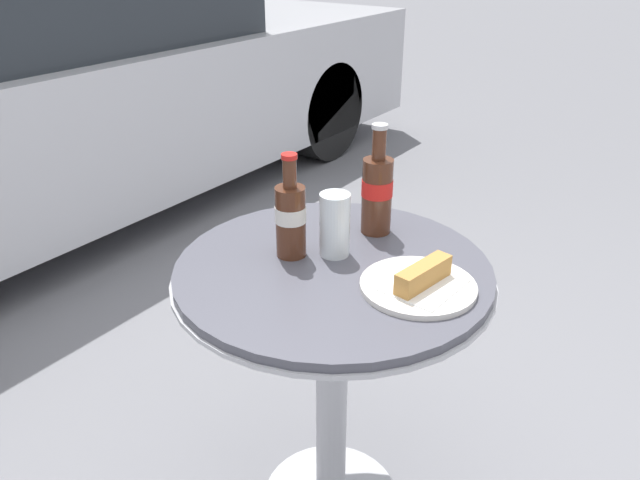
{
  "coord_description": "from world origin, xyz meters",
  "views": [
    {
      "loc": [
        -0.97,
        -0.65,
        1.36
      ],
      "look_at": [
        0.0,
        0.03,
        0.76
      ],
      "focal_mm": 35.0,
      "sensor_mm": 36.0,
      "label": 1
    }
  ],
  "objects_px": {
    "cola_bottle_left": "(377,191)",
    "bistro_table": "(332,328)",
    "cola_bottle_right": "(291,217)",
    "drinking_glass": "(335,227)",
    "parked_car": "(38,85)",
    "lunch_plate_near": "(419,283)"
  },
  "relations": [
    {
      "from": "cola_bottle_left",
      "to": "lunch_plate_near",
      "type": "relative_size",
      "value": 1.12
    },
    {
      "from": "bistro_table",
      "to": "parked_car",
      "type": "relative_size",
      "value": 0.16
    },
    {
      "from": "lunch_plate_near",
      "to": "parked_car",
      "type": "bearing_deg",
      "value": 72.64
    },
    {
      "from": "cola_bottle_right",
      "to": "parked_car",
      "type": "bearing_deg",
      "value": 69.86
    },
    {
      "from": "bistro_table",
      "to": "lunch_plate_near",
      "type": "xyz_separation_m",
      "value": [
        0.02,
        -0.2,
        0.18
      ]
    },
    {
      "from": "drinking_glass",
      "to": "parked_car",
      "type": "relative_size",
      "value": 0.03
    },
    {
      "from": "cola_bottle_left",
      "to": "bistro_table",
      "type": "bearing_deg",
      "value": -176.9
    },
    {
      "from": "parked_car",
      "to": "drinking_glass",
      "type": "bearing_deg",
      "value": -108.27
    },
    {
      "from": "cola_bottle_right",
      "to": "drinking_glass",
      "type": "distance_m",
      "value": 0.1
    },
    {
      "from": "lunch_plate_near",
      "to": "parked_car",
      "type": "relative_size",
      "value": 0.05
    },
    {
      "from": "cola_bottle_left",
      "to": "drinking_glass",
      "type": "distance_m",
      "value": 0.16
    },
    {
      "from": "cola_bottle_right",
      "to": "drinking_glass",
      "type": "height_order",
      "value": "cola_bottle_right"
    },
    {
      "from": "bistro_table",
      "to": "drinking_glass",
      "type": "height_order",
      "value": "drinking_glass"
    },
    {
      "from": "bistro_table",
      "to": "cola_bottle_left",
      "type": "xyz_separation_m",
      "value": [
        0.2,
        0.01,
        0.26
      ]
    },
    {
      "from": "lunch_plate_near",
      "to": "bistro_table",
      "type": "bearing_deg",
      "value": 94.72
    },
    {
      "from": "bistro_table",
      "to": "drinking_glass",
      "type": "distance_m",
      "value": 0.23
    },
    {
      "from": "parked_car",
      "to": "lunch_plate_near",
      "type": "bearing_deg",
      "value": -107.36
    },
    {
      "from": "bistro_table",
      "to": "cola_bottle_right",
      "type": "xyz_separation_m",
      "value": [
        -0.01,
        0.1,
        0.25
      ]
    },
    {
      "from": "bistro_table",
      "to": "lunch_plate_near",
      "type": "bearing_deg",
      "value": -85.28
    },
    {
      "from": "cola_bottle_left",
      "to": "lunch_plate_near",
      "type": "bearing_deg",
      "value": -131.03
    },
    {
      "from": "bistro_table",
      "to": "drinking_glass",
      "type": "relative_size",
      "value": 5.0
    },
    {
      "from": "bistro_table",
      "to": "cola_bottle_right",
      "type": "bearing_deg",
      "value": 97.34
    }
  ]
}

